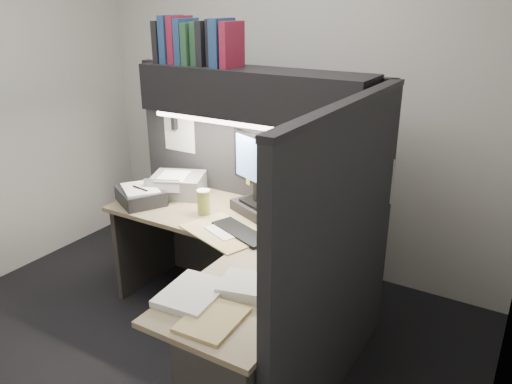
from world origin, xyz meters
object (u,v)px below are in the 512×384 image
(notebook_stack, at_px, (141,196))
(telephone, at_px, (330,228))
(desk, at_px, (228,311))
(overhead_shelf, at_px, (252,93))
(monitor, at_px, (257,184))
(printer, at_px, (178,185))
(keyboard, at_px, (241,232))
(coffee_cup, at_px, (204,203))

(notebook_stack, bearing_deg, telephone, 9.08)
(desk, distance_m, overhead_shelf, 1.33)
(monitor, bearing_deg, telephone, 20.00)
(printer, bearing_deg, desk, -61.52)
(overhead_shelf, relative_size, telephone, 7.53)
(desk, xyz_separation_m, notebook_stack, (-1.01, 0.43, 0.34))
(keyboard, relative_size, printer, 1.20)
(overhead_shelf, height_order, monitor, overhead_shelf)
(keyboard, bearing_deg, desk, -47.50)
(monitor, distance_m, keyboard, 0.38)
(desk, relative_size, telephone, 8.26)
(monitor, bearing_deg, overhead_shelf, 162.21)
(desk, relative_size, coffee_cup, 11.02)
(desk, height_order, notebook_stack, notebook_stack)
(telephone, distance_m, coffee_cup, 0.84)
(coffee_cup, xyz_separation_m, printer, (-0.37, 0.19, -0.01))
(overhead_shelf, relative_size, keyboard, 3.60)
(telephone, bearing_deg, monitor, -155.41)
(overhead_shelf, bearing_deg, keyboard, -67.70)
(telephone, bearing_deg, keyboard, -120.09)
(desk, bearing_deg, telephone, 63.63)
(overhead_shelf, xyz_separation_m, monitor, (0.09, -0.08, -0.56))
(overhead_shelf, bearing_deg, coffee_cup, -129.85)
(desk, height_order, printer, printer)
(monitor, height_order, telephone, monitor)
(telephone, bearing_deg, coffee_cup, -141.65)
(desk, bearing_deg, notebook_stack, 157.02)
(printer, xyz_separation_m, notebook_stack, (-0.12, -0.26, -0.02))
(notebook_stack, bearing_deg, desk, -22.98)
(keyboard, bearing_deg, overhead_shelf, 133.59)
(printer, height_order, notebook_stack, printer)
(telephone, bearing_deg, overhead_shelf, -161.92)
(keyboard, height_order, coffee_cup, coffee_cup)
(desk, distance_m, coffee_cup, 0.80)
(desk, xyz_separation_m, coffee_cup, (-0.52, 0.49, 0.36))
(keyboard, bearing_deg, telephone, 52.62)
(overhead_shelf, distance_m, keyboard, 0.87)
(keyboard, bearing_deg, coffee_cup, -178.41)
(printer, bearing_deg, overhead_shelf, -17.35)
(telephone, bearing_deg, printer, -153.71)
(telephone, distance_m, printer, 1.20)
(monitor, xyz_separation_m, coffee_cup, (-0.30, -0.18, -0.13))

